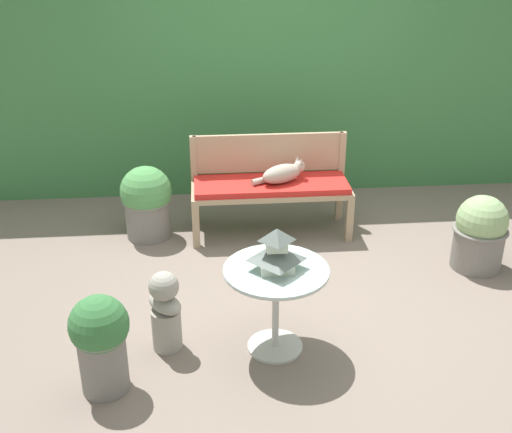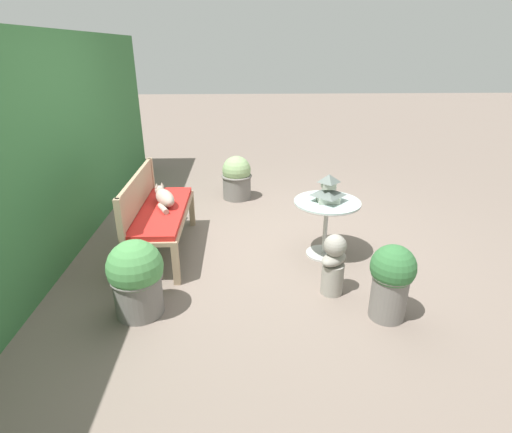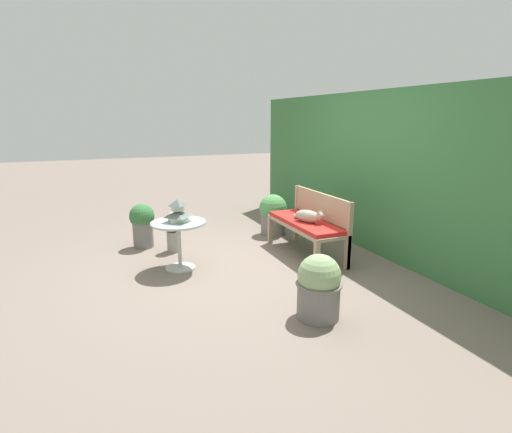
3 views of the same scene
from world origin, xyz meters
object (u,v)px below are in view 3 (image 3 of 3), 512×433
cat (309,216)px  potted_plant_bench_left (319,287)px  patio_table (179,232)px  potted_plant_path_edge (142,223)px  garden_bench (306,225)px  garden_bust (174,231)px  potted_plant_bench_right (273,214)px  pagoda_birdhouse (178,212)px

cat → potted_plant_bench_left: cat is taller
cat → patio_table: size_ratio=0.73×
cat → potted_plant_path_edge: 2.35m
garden_bench → garden_bust: 1.81m
potted_plant_bench_left → potted_plant_path_edge: bearing=-156.4°
garden_bust → potted_plant_bench_right: 1.64m
garden_bench → patio_table: (-0.15, -1.66, 0.05)m
pagoda_birdhouse → garden_bust: (-0.70, 0.07, -0.43)m
garden_bench → cat: (0.10, -0.02, 0.15)m
cat → potted_plant_bench_right: size_ratio=0.75×
cat → potted_plant_bench_right: cat is taller
garden_bench → patio_table: bearing=-95.1°
potted_plant_path_edge → potted_plant_bench_left: bearing=23.6°
pagoda_birdhouse → garden_bust: bearing=174.4°
patio_table → garden_bust: 0.73m
patio_table → potted_plant_bench_left: potted_plant_bench_left is taller
garden_bench → pagoda_birdhouse: pagoda_birdhouse is taller
pagoda_birdhouse → potted_plant_bench_left: bearing=27.9°
cat → potted_plant_bench_right: (-1.17, 0.04, -0.23)m
cat → potted_plant_bench_left: bearing=-52.9°
cat → pagoda_birdhouse: (-0.25, -1.65, 0.15)m
potted_plant_path_edge → pagoda_birdhouse: bearing=16.0°
pagoda_birdhouse → potted_plant_bench_right: pagoda_birdhouse is taller
patio_table → potted_plant_path_edge: potted_plant_path_edge is taller
potted_plant_path_edge → potted_plant_bench_right: bearing=86.2°
garden_bust → potted_plant_path_edge: (-0.35, -0.37, 0.06)m
patio_table → pagoda_birdhouse: bearing=-76.0°
cat → potted_plant_path_edge: cat is taller
cat → garden_bench: bearing=144.3°
potted_plant_path_edge → potted_plant_bench_left: (2.77, 1.21, -0.04)m
potted_plant_bench_left → patio_table: bearing=-152.1°
garden_bust → potted_plant_bench_left: 2.56m
potted_plant_bench_right → patio_table: bearing=-61.4°
patio_table → potted_plant_bench_right: (-0.92, 1.69, -0.14)m
garden_bench → cat: size_ratio=2.84×
garden_bench → patio_table: patio_table is taller
garden_bench → potted_plant_bench_left: potted_plant_bench_left is taller
cat → pagoda_birdhouse: 1.67m
patio_table → pagoda_birdhouse: 0.25m
potted_plant_bench_right → potted_plant_bench_left: bearing=-16.4°
garden_bench → pagoda_birdhouse: size_ratio=4.94×
potted_plant_path_edge → potted_plant_bench_left: size_ratio=1.03×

